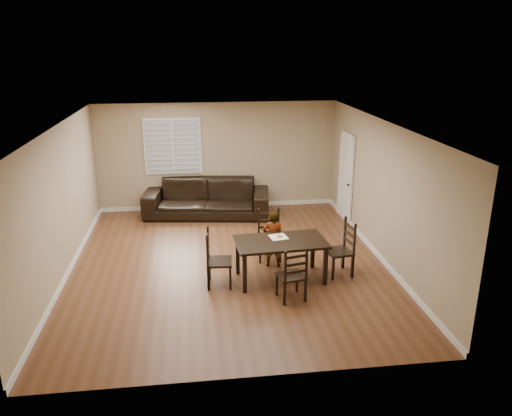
# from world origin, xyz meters

# --- Properties ---
(ground) EXTENTS (7.00, 7.00, 0.00)m
(ground) POSITION_xyz_m (0.00, 0.00, 0.00)
(ground) COLOR brown
(ground) RESTS_ON ground
(room) EXTENTS (6.04, 7.04, 2.72)m
(room) POSITION_xyz_m (0.04, 0.18, 1.81)
(room) COLOR tan
(room) RESTS_ON ground
(dining_table) EXTENTS (1.66, 1.01, 0.75)m
(dining_table) POSITION_xyz_m (0.88, -0.79, 0.66)
(dining_table) COLOR black
(dining_table) RESTS_ON ground
(chair_near) EXTENTS (0.47, 0.45, 1.00)m
(chair_near) POSITION_xyz_m (0.82, 0.23, 0.45)
(chair_near) COLOR black
(chair_near) RESTS_ON ground
(chair_far) EXTENTS (0.50, 0.48, 0.96)m
(chair_far) POSITION_xyz_m (0.95, -1.63, 0.43)
(chair_far) COLOR black
(chair_far) RESTS_ON ground
(chair_left) EXTENTS (0.46, 0.49, 1.03)m
(chair_left) POSITION_xyz_m (-0.35, -0.86, 0.47)
(chair_left) COLOR black
(chair_left) RESTS_ON ground
(chair_right) EXTENTS (0.50, 0.52, 1.04)m
(chair_right) POSITION_xyz_m (2.10, -0.69, 0.47)
(chair_right) COLOR black
(chair_right) RESTS_ON ground
(child) EXTENTS (0.45, 0.34, 1.11)m
(child) POSITION_xyz_m (0.84, -0.21, 0.56)
(child) COLOR gray
(child) RESTS_ON ground
(napkin) EXTENTS (0.36, 0.36, 0.00)m
(napkin) POSITION_xyz_m (0.86, -0.61, 0.75)
(napkin) COLOR beige
(napkin) RESTS_ON dining_table
(donut) EXTENTS (0.11, 0.11, 0.04)m
(donut) POSITION_xyz_m (0.88, -0.61, 0.78)
(donut) COLOR #C97F48
(donut) RESTS_ON napkin
(sofa) EXTENTS (3.16, 1.58, 0.88)m
(sofa) POSITION_xyz_m (-0.31, 2.92, 0.44)
(sofa) COLOR black
(sofa) RESTS_ON ground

